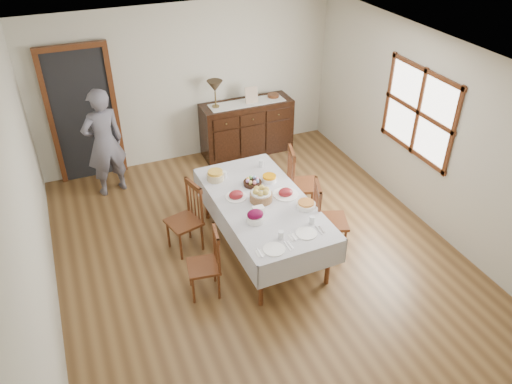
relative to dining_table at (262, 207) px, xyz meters
name	(u,v)px	position (x,y,z in m)	size (l,w,h in m)	color
ground	(259,256)	(-0.11, -0.15, -0.67)	(6.00, 6.00, 0.00)	brown
room_shell	(234,133)	(-0.25, 0.27, 0.97)	(5.02, 6.02, 2.65)	silver
dining_table	(262,207)	(0.00, 0.00, 0.00)	(1.17, 2.23, 0.76)	#BBBABF
chair_left_near	(207,262)	(-0.91, -0.50, -0.22)	(0.42, 0.42, 0.89)	#542A14
chair_left_far	(187,217)	(-0.89, 0.40, -0.18)	(0.49, 0.49, 0.96)	#542A14
chair_right_near	(326,218)	(0.75, -0.35, -0.15)	(0.55, 0.55, 1.03)	#542A14
chair_right_far	(300,182)	(0.83, 0.54, -0.14)	(0.54, 0.54, 1.05)	#542A14
sideboard	(247,128)	(0.81, 2.57, -0.19)	(1.57, 0.57, 0.94)	black
person	(103,139)	(-1.62, 2.19, 0.24)	(0.57, 0.36, 1.81)	slate
bread_basket	(261,195)	(-0.01, 0.02, 0.17)	(0.29, 0.29, 0.19)	brown
egg_basket	(253,182)	(0.03, 0.40, 0.13)	(0.25, 0.25, 0.10)	black
ham_platter_a	(236,195)	(-0.28, 0.20, 0.12)	(0.28, 0.28, 0.11)	white
ham_platter_b	(286,193)	(0.33, 0.01, 0.12)	(0.33, 0.33, 0.11)	white
beet_bowl	(255,216)	(-0.25, -0.36, 0.16)	(0.21, 0.21, 0.15)	white
carrot_bowl	(269,178)	(0.27, 0.39, 0.13)	(0.19, 0.19, 0.09)	white
pineapple_bowl	(215,176)	(-0.38, 0.71, 0.15)	(0.23, 0.23, 0.13)	#C9B98D
casserole_dish	(306,205)	(0.44, -0.33, 0.13)	(0.24, 0.24, 0.08)	white
butter_dish	(258,209)	(-0.14, -0.20, 0.13)	(0.14, 0.09, 0.07)	white
setting_left	(276,244)	(-0.21, -0.87, 0.11)	(0.42, 0.31, 0.10)	white
setting_right	(308,229)	(0.25, -0.76, 0.11)	(0.42, 0.31, 0.10)	white
glass_far_a	(225,174)	(-0.25, 0.71, 0.14)	(0.06, 0.06, 0.10)	white
glass_far_b	(261,163)	(0.32, 0.79, 0.14)	(0.07, 0.07, 0.10)	white
runner	(247,103)	(0.81, 2.54, 0.28)	(1.30, 0.35, 0.01)	white
table_lamp	(215,87)	(0.26, 2.57, 0.63)	(0.26, 0.26, 0.46)	brown
picture_frame	(251,95)	(0.88, 2.51, 0.42)	(0.22, 0.08, 0.28)	#BDA48D
deco_bowl	(273,96)	(1.32, 2.59, 0.31)	(0.20, 0.20, 0.06)	#542A14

